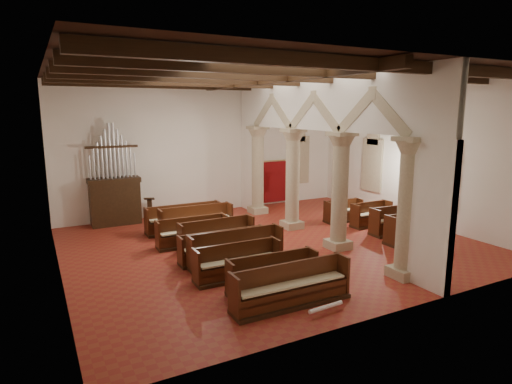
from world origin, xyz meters
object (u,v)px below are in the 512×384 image
at_px(pipe_organ, 115,193).
at_px(nave_pew_0, 291,292).
at_px(lectern, 150,211).
at_px(aisle_pew_0, 409,233).
at_px(processional_banner, 294,194).

distance_m(pipe_organ, nave_pew_0, 10.37).
distance_m(lectern, nave_pew_0, 10.02).
xyz_separation_m(pipe_organ, lectern, (1.44, -0.06, -0.93)).
relative_size(lectern, aisle_pew_0, 0.56).
height_order(pipe_organ, processional_banner, pipe_organ).
relative_size(lectern, nave_pew_0, 0.34).
bearing_deg(lectern, processional_banner, 11.12).
distance_m(pipe_organ, lectern, 1.71).
bearing_deg(pipe_organ, lectern, -2.41).
height_order(nave_pew_0, aisle_pew_0, aisle_pew_0).
relative_size(nave_pew_0, aisle_pew_0, 1.66).
xyz_separation_m(pipe_organ, aisle_pew_0, (8.99, -7.71, -1.00)).
distance_m(pipe_organ, aisle_pew_0, 11.89).
bearing_deg(aisle_pew_0, processional_banner, 97.30).
bearing_deg(aisle_pew_0, lectern, 134.94).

